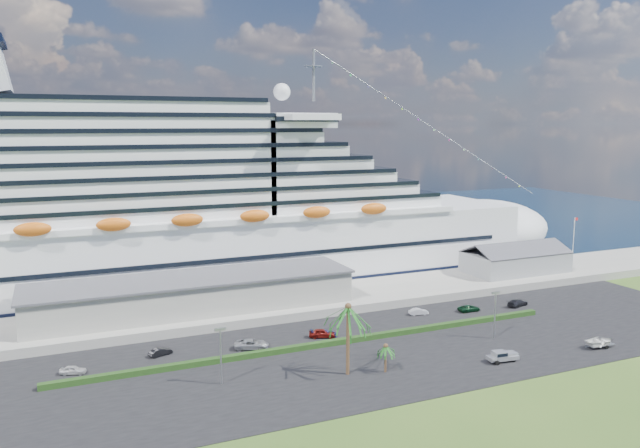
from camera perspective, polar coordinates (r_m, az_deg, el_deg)
name	(u,v)px	position (r m, az deg, el deg)	size (l,w,h in m)	color
ground	(420,374)	(96.16, 9.14, -13.39)	(420.00, 420.00, 0.00)	#32551C
asphalt_lot	(384,349)	(104.89, 5.84, -11.33)	(140.00, 38.00, 0.12)	black
wharf	(315,299)	(129.38, -0.49, -6.91)	(240.00, 20.00, 1.80)	gray
water	(210,234)	(213.32, -9.99, -0.90)	(420.00, 160.00, 0.02)	black
cruise_ship	(184,214)	(142.48, -12.33, 0.87)	(191.00, 38.00, 54.00)	silver
terminal_building	(193,293)	(121.06, -11.51, -6.20)	(61.00, 15.00, 6.30)	gray
port_shed	(515,261)	(155.75, 17.43, -3.25)	(24.00, 12.31, 7.37)	gray
flagpole	(574,239)	(167.27, 22.18, -1.32)	(1.08, 0.16, 12.00)	silver
hedge	(327,343)	(105.50, 0.63, -10.86)	(88.00, 1.10, 0.90)	black
lamp_post_left	(221,349)	(90.56, -9.07, -11.20)	(1.60, 0.35, 8.27)	gray
lamp_post_right	(495,309)	(111.73, 15.72, -7.49)	(1.60, 0.35, 8.27)	gray
palm_tall	(348,315)	(91.63, 2.59, -8.30)	(8.82, 8.82, 11.13)	#47301E
palm_short	(386,349)	(94.62, 6.02, -11.32)	(3.53, 3.53, 4.56)	#47301E
parked_car_0	(73,370)	(101.21, -21.65, -12.30)	(1.51, 3.75, 1.28)	silver
parked_car_1	(160,352)	(104.53, -14.39, -11.26)	(1.31, 3.75, 1.24)	black
parked_car_2	(252,344)	(104.79, -6.28, -10.87)	(2.59, 5.61, 1.56)	#989AA0
parked_car_3	(324,333)	(109.69, 0.37, -9.95)	(1.86, 4.56, 1.32)	#171952
parked_car_4	(322,333)	(109.32, 0.19, -9.96)	(1.82, 4.52, 1.54)	maroon
parked_car_5	(419,312)	(123.24, 9.00, -7.92)	(1.32, 3.77, 1.24)	silver
parked_car_6	(469,308)	(127.34, 13.47, -7.50)	(2.08, 4.51, 1.25)	black
parked_car_7	(518,303)	(133.46, 17.61, -6.86)	(2.05, 5.05, 1.46)	black
pickup_truck	(502,356)	(102.82, 16.32, -11.48)	(5.14, 2.40, 1.75)	black
boat_trailer	(601,341)	(114.31, 24.27, -9.75)	(5.94, 3.98, 1.69)	gray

